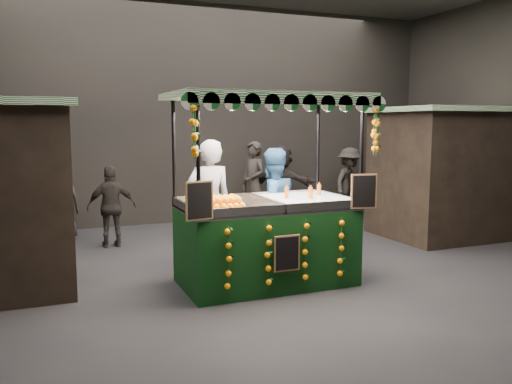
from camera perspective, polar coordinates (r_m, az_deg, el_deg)
name	(u,v)px	position (r m, az deg, el deg)	size (l,w,h in m)	color
ground	(288,277)	(8.07, 3.49, -9.07)	(12.00, 12.00, 0.00)	black
market_hall	(290,45)	(7.82, 3.70, 15.43)	(12.10, 10.10, 5.05)	black
neighbour_stall_right	(452,172)	(11.54, 20.24, 2.07)	(3.00, 2.20, 2.60)	black
juice_stall	(268,227)	(7.54, 1.30, -3.73)	(2.78, 1.63, 2.69)	black
vendor_grey	(209,205)	(8.32, -5.07, -1.41)	(0.76, 0.51, 2.04)	gray
vendor_blue	(272,207)	(8.54, 1.71, -1.63)	(1.02, 0.84, 1.90)	navy
shopper_1	(421,192)	(11.48, 17.26, -0.01)	(1.06, 0.98, 1.75)	#292322
shopper_2	(112,207)	(10.18, -15.20, -1.51)	(0.89, 0.38, 1.51)	black
shopper_3	(349,183)	(13.09, 9.97, 0.98)	(1.27, 1.10, 1.70)	#2B2623
shopper_4	(61,202)	(11.07, -20.19, -0.99)	(0.84, 0.65, 1.52)	#2E2725
shopper_5	(282,184)	(12.09, 2.76, 0.82)	(1.51, 1.61, 1.81)	black
shopper_6	(253,184)	(11.86, -0.29, 0.88)	(0.62, 0.78, 1.89)	#2C2824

